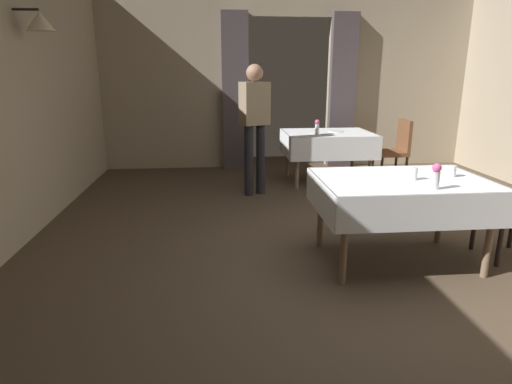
# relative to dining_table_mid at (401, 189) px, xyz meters

# --- Properties ---
(ground) EXTENTS (10.08, 10.08, 0.00)m
(ground) POSITION_rel_dining_table_mid_xyz_m (-0.29, -0.06, -0.66)
(ground) COLOR #4C3D2D
(wall_back) EXTENTS (6.40, 0.27, 3.00)m
(wall_back) POSITION_rel_dining_table_mid_xyz_m (-0.29, 4.12, 0.86)
(wall_back) COLOR tan
(wall_back) RESTS_ON ground
(dining_table_mid) EXTENTS (1.42, 1.00, 0.75)m
(dining_table_mid) POSITION_rel_dining_table_mid_xyz_m (0.00, 0.00, 0.00)
(dining_table_mid) COLOR #7A604C
(dining_table_mid) RESTS_ON ground
(dining_table_far) EXTENTS (1.31, 1.05, 0.75)m
(dining_table_far) POSITION_rel_dining_table_mid_xyz_m (0.12, 2.92, -0.01)
(dining_table_far) COLOR #7A604C
(dining_table_far) RESTS_ON ground
(chair_far_right) EXTENTS (0.44, 0.44, 0.93)m
(chair_far_right) POSITION_rel_dining_table_mid_xyz_m (1.16, 2.84, -0.14)
(chair_far_right) COLOR black
(chair_far_right) RESTS_ON ground
(flower_vase_mid) EXTENTS (0.07, 0.07, 0.20)m
(flower_vase_mid) POSITION_rel_dining_table_mid_xyz_m (0.10, -0.35, 0.20)
(flower_vase_mid) COLOR silver
(flower_vase_mid) RESTS_ON dining_table_mid
(glass_mid_b) EXTENTS (0.07, 0.07, 0.10)m
(glass_mid_b) POSITION_rel_dining_table_mid_xyz_m (0.45, 0.03, 0.14)
(glass_mid_b) COLOR silver
(glass_mid_b) RESTS_ON dining_table_mid
(glass_mid_c) EXTENTS (0.07, 0.07, 0.10)m
(glass_mid_c) POSITION_rel_dining_table_mid_xyz_m (0.07, -0.05, 0.15)
(glass_mid_c) COLOR silver
(glass_mid_c) RESTS_ON dining_table_mid
(flower_vase_far) EXTENTS (0.07, 0.07, 0.21)m
(flower_vase_far) POSITION_rel_dining_table_mid_xyz_m (-0.10, 2.70, 0.21)
(flower_vase_far) COLOR silver
(flower_vase_far) RESTS_ON dining_table_far
(plate_far_b) EXTENTS (0.23, 0.23, 0.01)m
(plate_far_b) POSITION_rel_dining_table_mid_xyz_m (0.25, 2.96, 0.10)
(plate_far_b) COLOR white
(plate_far_b) RESTS_ON dining_table_far
(person_diner_standing_aside) EXTENTS (0.42, 0.34, 1.72)m
(person_diner_standing_aside) POSITION_rel_dining_table_mid_xyz_m (-1.04, 2.27, 0.37)
(person_diner_standing_aside) COLOR black
(person_diner_standing_aside) RESTS_ON ground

